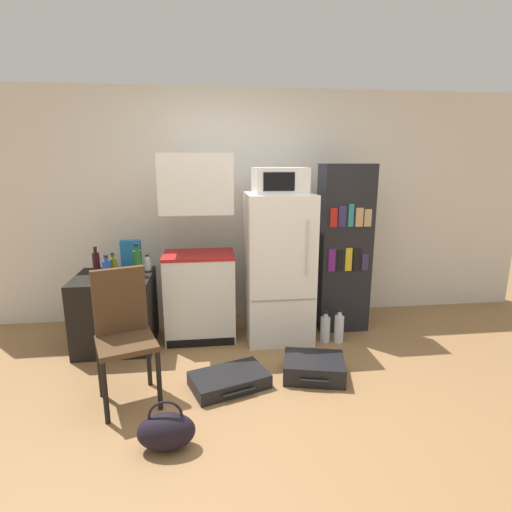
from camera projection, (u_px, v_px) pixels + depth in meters
The scene contains 19 objects.
ground_plane at pixel (266, 414), 2.85m from camera, with size 24.00×24.00×0.00m, color olive.
wall_back at pixel (258, 207), 4.52m from camera, with size 6.40×0.10×2.52m.
side_table at pixel (116, 311), 3.84m from camera, with size 0.71×0.66×0.71m.
kitchen_hutch at pixel (199, 258), 3.92m from camera, with size 0.70×0.49×1.83m.
refrigerator at pixel (278, 267), 3.97m from camera, with size 0.64×0.64×1.46m.
microwave at pixel (280, 180), 3.77m from camera, with size 0.49×0.45×0.24m.
bookshelf at pixel (344, 249), 4.16m from camera, with size 0.52×0.33×1.74m.
bottle_milk_white at pixel (148, 264), 3.95m from camera, with size 0.07×0.07×0.15m.
bottle_wine_dark at pixel (96, 263), 3.79m from camera, with size 0.07×0.07×0.27m.
bottle_green_tall at pixel (137, 262), 3.74m from camera, with size 0.08×0.08×0.31m.
bottle_blue_soda at pixel (107, 270), 3.57m from camera, with size 0.07×0.07×0.24m.
bottle_olive_oil at pixel (114, 268), 3.65m from camera, with size 0.06×0.06×0.24m.
cereal_box at pixel (131, 255), 3.93m from camera, with size 0.19×0.07×0.30m.
chair at pixel (123, 325), 2.93m from camera, with size 0.51×0.51×1.00m.
suitcase_large_flat at pixel (314, 368), 3.33m from camera, with size 0.57×0.49×0.16m.
suitcase_small_flat at pixel (229, 380), 3.18m from camera, with size 0.68×0.54×0.11m.
handbag at pixel (166, 431), 2.47m from camera, with size 0.36×0.20×0.33m.
water_bottle_front at pixel (339, 328), 3.96m from camera, with size 0.09×0.09×0.35m.
water_bottle_middle at pixel (325, 328), 3.98m from camera, with size 0.10×0.10×0.32m.
Camera 1 is at (-0.38, -2.49, 1.75)m, focal length 28.00 mm.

